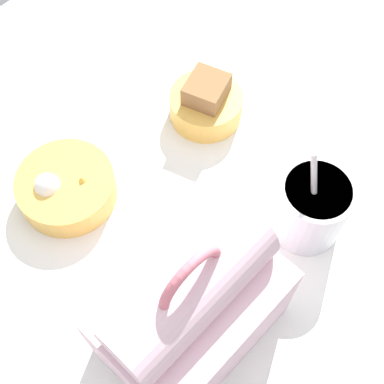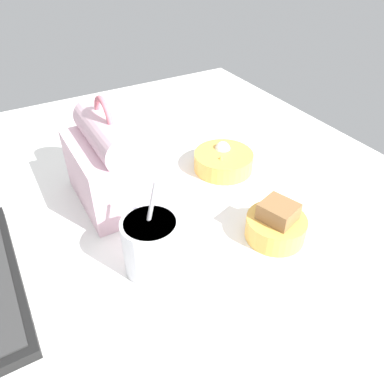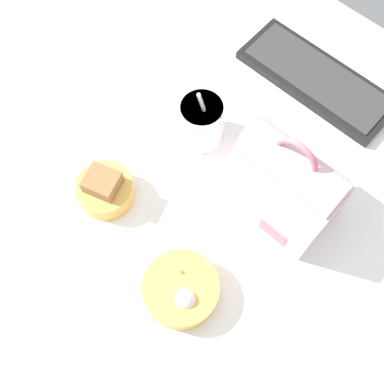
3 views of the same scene
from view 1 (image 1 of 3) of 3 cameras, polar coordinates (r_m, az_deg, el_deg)
name	(u,v)px [view 1 (image 1 of 3)]	position (r cm, az deg, el deg)	size (l,w,h in cm)	color
desk_surface	(236,217)	(72.62, 4.76, -2.65)	(140.00, 110.00, 2.00)	white
lunch_bag	(191,310)	(58.03, -0.15, -12.46)	(19.41, 13.66, 21.60)	beige
soup_cup	(311,207)	(67.85, 12.60, -1.59)	(9.07, 9.07, 16.10)	silver
bento_bowl_sandwich	(206,103)	(78.13, 1.50, 9.47)	(10.57, 10.57, 7.29)	#EAB24C
bento_bowl_snacks	(67,187)	(72.79, -13.21, 0.50)	(13.07, 13.07, 5.59)	#EAB24C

